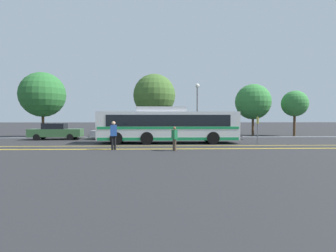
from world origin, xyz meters
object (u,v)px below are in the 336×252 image
at_px(parked_car_1, 116,132).
at_px(bus_stop_sign, 258,126).
at_px(transit_bus, 168,125).
at_px(tree_1, 43,95).
at_px(street_lamp, 197,100).
at_px(tree_0, 154,95).
at_px(tree_3, 253,102).
at_px(pedestrian_1, 174,137).
at_px(tree_2, 295,104).
at_px(parked_car_0, 56,131).
at_px(pedestrian_0, 114,133).

relative_size(parked_car_1, bus_stop_sign, 2.20).
xyz_separation_m(transit_bus, tree_1, (-13.19, 6.81, 3.09)).
distance_m(transit_bus, street_lamp, 7.23).
xyz_separation_m(tree_0, tree_3, (12.05, 1.63, -0.62)).
distance_m(pedestrian_1, tree_2, 20.05).
relative_size(tree_0, tree_1, 1.02).
bearing_deg(parked_car_1, transit_bus, 55.45).
bearing_deg(pedestrian_1, parked_car_0, -154.63).
bearing_deg(bus_stop_sign, tree_1, -110.39).
bearing_deg(parked_car_0, pedestrian_0, 35.88).
xyz_separation_m(parked_car_1, bus_stop_sign, (12.20, -4.75, 0.69)).
distance_m(pedestrian_0, tree_2, 22.74).
height_order(pedestrian_1, tree_2, tree_2).
distance_m(street_lamp, tree_1, 16.58).
bearing_deg(pedestrian_1, bus_stop_sign, 97.24).
distance_m(bus_stop_sign, street_lamp, 8.18).
distance_m(street_lamp, tree_3, 8.46).
height_order(street_lamp, tree_3, tree_3).
xyz_separation_m(parked_car_1, tree_3, (15.71, 5.92, 3.36)).
bearing_deg(street_lamp, tree_3, 28.10).
bearing_deg(parked_car_0, street_lamp, 94.46).
distance_m(tree_0, tree_2, 16.29).
relative_size(pedestrian_1, street_lamp, 0.27).
distance_m(transit_bus, parked_car_0, 11.43).
xyz_separation_m(transit_bus, pedestrian_1, (0.24, -5.20, -0.64)).
height_order(transit_bus, pedestrian_0, transit_bus).
bearing_deg(tree_3, parked_car_1, -159.35).
bearing_deg(transit_bus, parked_car_0, -110.12).
bearing_deg(pedestrian_0, transit_bus, 40.56).
bearing_deg(tree_0, tree_2, -0.82).
bearing_deg(transit_bus, tree_1, -117.38).
bearing_deg(transit_bus, pedestrian_0, -39.12).
height_order(parked_car_0, tree_2, tree_2).
height_order(parked_car_0, parked_car_1, parked_car_0).
distance_m(parked_car_0, tree_2, 26.24).
height_order(tree_1, tree_3, tree_1).
distance_m(tree_1, tree_3, 24.21).
height_order(transit_bus, tree_3, tree_3).
height_order(pedestrian_1, tree_1, tree_1).
bearing_deg(tree_3, bus_stop_sign, -108.22).
bearing_deg(parked_car_0, transit_bus, 66.32).
height_order(street_lamp, tree_0, tree_0).
height_order(parked_car_0, pedestrian_1, parked_car_0).
distance_m(parked_car_0, pedestrian_0, 11.01).
distance_m(transit_bus, tree_1, 15.16).
relative_size(bus_stop_sign, tree_0, 0.31).
height_order(bus_stop_sign, tree_0, tree_0).
xyz_separation_m(tree_1, tree_2, (28.22, 1.22, -0.84)).
xyz_separation_m(tree_2, tree_3, (-4.21, 1.86, 0.33)).
distance_m(pedestrian_0, tree_1, 15.23).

